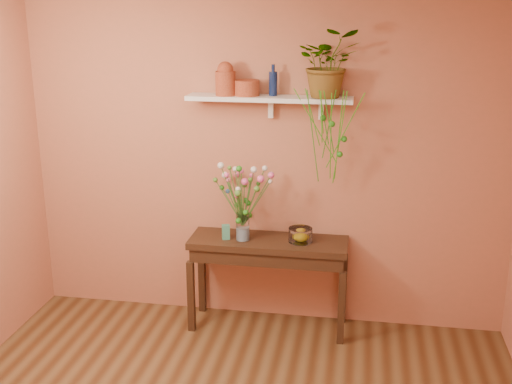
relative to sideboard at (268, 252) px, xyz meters
name	(u,v)px	position (x,y,z in m)	size (l,w,h in m)	color
room	(206,257)	(-0.07, -1.77, 0.68)	(4.04, 4.04, 2.70)	brown
sideboard	(268,252)	(0.00, 0.00, 0.00)	(1.29, 0.41, 0.78)	#332010
wall_shelf	(271,99)	(0.00, 0.10, 1.25)	(1.30, 0.24, 0.19)	white
terracotta_jug	(225,79)	(-0.36, 0.07, 1.39)	(0.17, 0.17, 0.26)	#9D4A2E
terracotta_pot	(247,88)	(-0.19, 0.09, 1.33)	(0.20, 0.20, 0.12)	#9D4A2E
blue_bottle	(273,83)	(0.01, 0.13, 1.37)	(0.08, 0.08, 0.24)	#0D1B42
spider_plant	(329,63)	(0.44, 0.10, 1.53)	(0.47, 0.40, 0.52)	#27791A
plant_fronds	(331,131)	(0.48, -0.04, 1.03)	(0.54, 0.28, 0.74)	#27791A
glass_vase	(243,229)	(-0.21, -0.04, 0.21)	(0.11, 0.11, 0.23)	white
bouquet	(244,186)	(-0.20, -0.04, 0.57)	(0.50, 0.45, 0.52)	#386B28
glass_bowl	(300,236)	(0.26, -0.01, 0.17)	(0.19, 0.19, 0.12)	white
lemon	(301,236)	(0.26, 0.01, 0.16)	(0.08, 0.08, 0.08)	gold
carton	(226,232)	(-0.34, -0.05, 0.17)	(0.06, 0.05, 0.12)	teal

